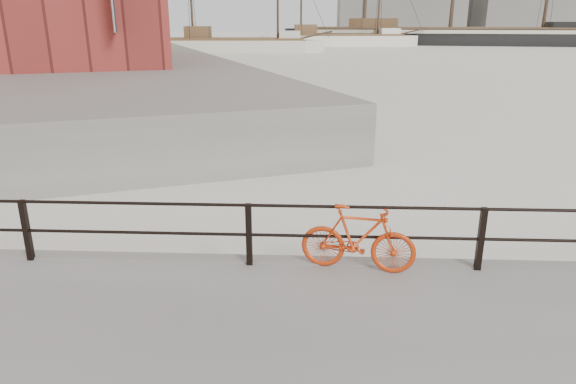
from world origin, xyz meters
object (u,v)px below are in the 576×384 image
(workboat_far, at_px, (34,60))
(schooner_left, at_px, (236,52))
(schooner_mid, at_px, (339,46))
(bicycle, at_px, (358,238))
(barque_black, at_px, (448,45))

(workboat_far, bearing_deg, schooner_left, 12.88)
(schooner_mid, bearing_deg, bicycle, -96.86)
(schooner_left, height_order, workboat_far, schooner_left)
(bicycle, relative_size, schooner_left, 0.07)
(schooner_left, relative_size, workboat_far, 2.33)
(barque_black, distance_m, schooner_left, 42.69)
(bicycle, xyz_separation_m, schooner_mid, (3.58, 83.90, -0.87))
(workboat_far, bearing_deg, barque_black, 10.32)
(schooner_mid, relative_size, schooner_left, 1.13)
(schooner_mid, height_order, workboat_far, schooner_mid)
(bicycle, height_order, barque_black, barque_black)
(barque_black, xyz_separation_m, schooner_mid, (-19.88, -5.96, 0.00))
(schooner_left, bearing_deg, barque_black, 33.33)
(barque_black, relative_size, schooner_left, 2.65)
(barque_black, distance_m, workboat_far, 68.26)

